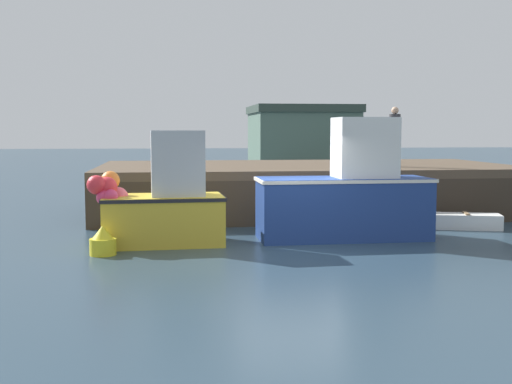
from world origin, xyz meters
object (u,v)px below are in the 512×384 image
fishing_boat_near_left (163,202)px  mooring_buoy_foreground (103,242)px  rowboat (466,221)px  fishing_boat_near_right (347,195)px  dockworker (394,137)px

fishing_boat_near_left → mooring_buoy_foreground: size_ratio=4.90×
fishing_boat_near_left → rowboat: bearing=9.9°
fishing_boat_near_right → mooring_buoy_foreground: bearing=-166.3°
rowboat → mooring_buoy_foreground: (-9.25, -2.54, 0.08)m
rowboat → fishing_boat_near_left: bearing=-170.1°
fishing_boat_near_left → dockworker: bearing=31.0°
rowboat → dockworker: size_ratio=1.06×
dockworker → mooring_buoy_foreground: size_ratio=2.89×
dockworker → rowboat: bearing=-69.2°
rowboat → dockworker: dockworker is taller
fishing_boat_near_left → dockworker: dockworker is taller
fishing_boat_near_right → rowboat: (3.58, 1.16, -0.86)m
fishing_boat_near_left → fishing_boat_near_right: 4.42m
rowboat → mooring_buoy_foreground: bearing=-164.6°
rowboat → mooring_buoy_foreground: size_ratio=3.05×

